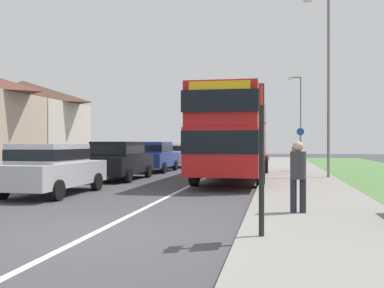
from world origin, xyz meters
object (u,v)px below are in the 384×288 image
(double_decker_bus, at_px, (234,131))
(street_lamp_mid, at_px, (326,75))
(parked_car_silver, at_px, (52,167))
(pedestrian_walking_away, at_px, (295,155))
(parked_car_black, at_px, (119,159))
(cycle_route_sign, at_px, (300,146))
(pedestrian_at_stop, at_px, (298,173))
(parked_car_blue, at_px, (155,155))
(parked_car_white, at_px, (175,154))
(street_lamp_far, at_px, (299,113))
(bus_stop_sign, at_px, (262,149))

(double_decker_bus, xyz_separation_m, street_lamp_mid, (3.98, 0.88, 2.48))
(parked_car_silver, relative_size, pedestrian_walking_away, 2.66)
(parked_car_black, xyz_separation_m, cycle_route_sign, (8.24, 8.25, 0.50))
(parked_car_silver, relative_size, parked_car_black, 0.98)
(parked_car_silver, xyz_separation_m, pedestrian_at_stop, (7.40, -2.91, 0.09))
(pedestrian_at_stop, bearing_deg, parked_car_blue, 116.98)
(street_lamp_mid, bearing_deg, cycle_route_sign, 96.67)
(parked_car_white, relative_size, street_lamp_far, 0.54)
(double_decker_bus, bearing_deg, cycle_route_sign, 66.60)
(parked_car_silver, bearing_deg, cycle_route_sign, 59.21)
(street_lamp_mid, bearing_deg, parked_car_blue, 156.85)
(cycle_route_sign, bearing_deg, parked_car_blue, -161.45)
(cycle_route_sign, bearing_deg, pedestrian_walking_away, -99.62)
(street_lamp_mid, bearing_deg, street_lamp_far, 90.66)
(parked_car_blue, distance_m, pedestrian_at_stop, 15.89)
(parked_car_black, xyz_separation_m, parked_car_blue, (0.09, 5.51, 0.00))
(parked_car_black, distance_m, parked_car_white, 10.43)
(double_decker_bus, relative_size, pedestrian_walking_away, 6.27)
(pedestrian_at_stop, xyz_separation_m, street_lamp_far, (1.49, 28.83, 3.22))
(double_decker_bus, height_order, parked_car_white, double_decker_bus)
(parked_car_silver, distance_m, parked_car_blue, 11.25)
(pedestrian_walking_away, xyz_separation_m, street_lamp_far, (0.94, 14.27, 3.22))
(parked_car_black, xyz_separation_m, bus_stop_sign, (6.60, -11.21, 0.61))
(parked_car_white, distance_m, street_lamp_far, 13.46)
(bus_stop_sign, height_order, cycle_route_sign, bus_stop_sign)
(parked_car_silver, height_order, cycle_route_sign, cycle_route_sign)
(double_decker_bus, relative_size, parked_car_black, 2.31)
(double_decker_bus, distance_m, parked_car_black, 5.23)
(street_lamp_mid, bearing_deg, parked_car_black, -169.27)
(cycle_route_sign, bearing_deg, parked_car_white, 164.95)
(double_decker_bus, xyz_separation_m, pedestrian_walking_away, (2.82, 5.10, -1.17))
(cycle_route_sign, bearing_deg, parked_car_black, -134.96)
(pedestrian_walking_away, xyz_separation_m, street_lamp_mid, (1.16, -4.22, 3.64))
(double_decker_bus, xyz_separation_m, pedestrian_at_stop, (2.28, -9.47, -1.17))
(parked_car_silver, bearing_deg, parked_car_black, 89.04)
(pedestrian_walking_away, bearing_deg, parked_car_silver, -124.25)
(parked_car_blue, xyz_separation_m, parked_car_white, (0.04, 4.91, -0.04))
(pedestrian_walking_away, distance_m, bus_stop_sign, 17.18)
(pedestrian_at_stop, height_order, pedestrian_walking_away, same)
(parked_car_white, xyz_separation_m, bus_stop_sign, (6.47, -21.63, 0.66))
(bus_stop_sign, bearing_deg, parked_car_silver, 140.73)
(parked_car_white, distance_m, pedestrian_walking_away, 8.93)
(double_decker_bus, bearing_deg, street_lamp_far, 79.00)
(cycle_route_sign, bearing_deg, pedestrian_at_stop, -93.17)
(parked_car_black, height_order, cycle_route_sign, cycle_route_sign)
(parked_car_white, distance_m, bus_stop_sign, 22.59)
(double_decker_bus, height_order, street_lamp_mid, street_lamp_mid)
(bus_stop_sign, relative_size, cycle_route_sign, 1.03)
(pedestrian_at_stop, relative_size, street_lamp_mid, 0.21)
(double_decker_bus, distance_m, parked_car_silver, 8.41)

